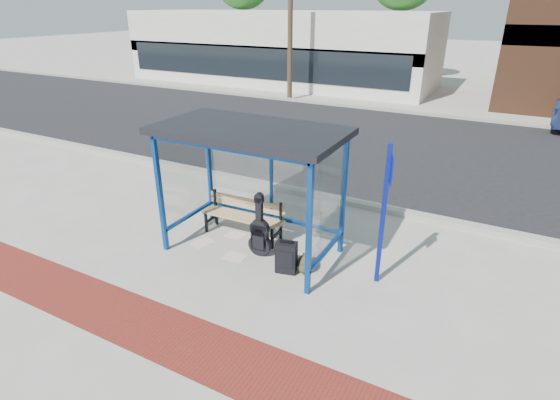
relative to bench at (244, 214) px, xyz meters
The scene contains 17 objects.
ground 0.81m from the bench, 43.91° to the right, with size 120.00×120.00×0.00m, color #B2ADA0.
brick_paver_strip 3.13m from the bench, 81.10° to the right, with size 60.00×1.00×0.01m, color maroon.
curb_near 2.52m from the bench, 78.88° to the left, with size 60.00×0.25×0.12m, color gray.
street_asphalt 7.57m from the bench, 86.36° to the left, with size 60.00×10.00×0.00m, color black.
curb_far 12.65m from the bench, 87.83° to the left, with size 60.00×0.25×0.12m, color gray.
far_sidewalk 14.55m from the bench, 88.11° to the left, with size 60.00×4.00×0.01m, color #B2ADA0.
bus_shelter 1.72m from the bench, 39.17° to the right, with size 3.30×1.80×2.42m.
storefront_white 19.55m from the bench, 115.93° to the left, with size 18.00×6.04×4.00m.
utility_pole_west 14.53m from the bench, 113.11° to the left, with size 1.60×0.24×8.00m.
bench is the anchor object (origin of this frame).
guitar_bag 0.87m from the bench, 37.95° to the right, with size 0.44×0.16×1.19m.
suitcase 1.62m from the bench, 30.54° to the right, with size 0.41×0.31×0.63m.
backpack 1.85m from the bench, 22.09° to the right, with size 0.30×0.28×0.34m.
sign_post 3.05m from the bench, ahead, with size 0.15×0.29×2.44m.
newspaper_a 0.99m from the bench, 128.43° to the right, with size 0.41×0.33×0.01m, color white.
newspaper_b 1.00m from the bench, 69.22° to the right, with size 0.40×0.31×0.01m, color white.
newspaper_c 0.50m from the bench, 139.11° to the right, with size 0.37×0.29×0.01m, color white.
Camera 1 is at (3.89, -6.19, 4.34)m, focal length 28.00 mm.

